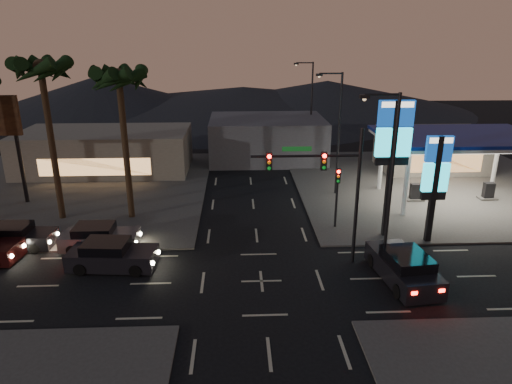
{
  "coord_description": "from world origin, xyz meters",
  "views": [
    {
      "loc": [
        -1.25,
        -21.88,
        12.75
      ],
      "look_at": [
        -0.03,
        6.23,
        3.0
      ],
      "focal_mm": 32.0,
      "sensor_mm": 36.0,
      "label": 1
    }
  ],
  "objects_px": {
    "gas_station": "(460,139)",
    "car_lane_a_front": "(111,256)",
    "car_lane_b_mid": "(16,237)",
    "car_lane_b_front": "(99,238)",
    "pylon_sign_tall": "(393,142)",
    "traffic_signal_mast": "(328,178)",
    "suv_station": "(404,267)",
    "pylon_sign_short": "(436,173)"
  },
  "relations": [
    {
      "from": "pylon_sign_tall",
      "to": "car_lane_a_front",
      "type": "distance_m",
      "value": 18.27
    },
    {
      "from": "pylon_sign_tall",
      "to": "car_lane_b_front",
      "type": "xyz_separation_m",
      "value": [
        -18.43,
        -1.01,
        -5.67
      ]
    },
    {
      "from": "car_lane_b_front",
      "to": "suv_station",
      "type": "xyz_separation_m",
      "value": [
        17.64,
        -4.77,
        0.1
      ]
    },
    {
      "from": "car_lane_a_front",
      "to": "pylon_sign_short",
      "type": "bearing_deg",
      "value": 7.52
    },
    {
      "from": "gas_station",
      "to": "car_lane_b_front",
      "type": "relative_size",
      "value": 2.53
    },
    {
      "from": "car_lane_b_mid",
      "to": "traffic_signal_mast",
      "type": "bearing_deg",
      "value": -8.64
    },
    {
      "from": "suv_station",
      "to": "traffic_signal_mast",
      "type": "bearing_deg",
      "value": 150.16
    },
    {
      "from": "gas_station",
      "to": "traffic_signal_mast",
      "type": "xyz_separation_m",
      "value": [
        -12.24,
        -10.01,
        0.15
      ]
    },
    {
      "from": "pylon_sign_tall",
      "to": "traffic_signal_mast",
      "type": "height_order",
      "value": "pylon_sign_tall"
    },
    {
      "from": "car_lane_b_front",
      "to": "suv_station",
      "type": "relative_size",
      "value": 0.87
    },
    {
      "from": "gas_station",
      "to": "car_lane_b_mid",
      "type": "bearing_deg",
      "value": -167.12
    },
    {
      "from": "car_lane_b_front",
      "to": "suv_station",
      "type": "height_order",
      "value": "suv_station"
    },
    {
      "from": "traffic_signal_mast",
      "to": "car_lane_b_front",
      "type": "height_order",
      "value": "traffic_signal_mast"
    },
    {
      "from": "gas_station",
      "to": "pylon_sign_short",
      "type": "relative_size",
      "value": 1.74
    },
    {
      "from": "traffic_signal_mast",
      "to": "car_lane_b_front",
      "type": "bearing_deg",
      "value": 169.63
    },
    {
      "from": "car_lane_b_front",
      "to": "pylon_sign_short",
      "type": "bearing_deg",
      "value": 0.02
    },
    {
      "from": "pylon_sign_tall",
      "to": "suv_station",
      "type": "height_order",
      "value": "pylon_sign_tall"
    },
    {
      "from": "car_lane_b_front",
      "to": "car_lane_a_front",
      "type": "bearing_deg",
      "value": -61.02
    },
    {
      "from": "pylon_sign_short",
      "to": "suv_station",
      "type": "relative_size",
      "value": 1.27
    },
    {
      "from": "pylon_sign_short",
      "to": "car_lane_b_mid",
      "type": "height_order",
      "value": "pylon_sign_short"
    },
    {
      "from": "pylon_sign_tall",
      "to": "car_lane_b_front",
      "type": "relative_size",
      "value": 1.86
    },
    {
      "from": "car_lane_a_front",
      "to": "car_lane_b_mid",
      "type": "relative_size",
      "value": 1.1
    },
    {
      "from": "pylon_sign_short",
      "to": "car_lane_b_mid",
      "type": "distance_m",
      "value": 26.49
    },
    {
      "from": "gas_station",
      "to": "car_lane_b_front",
      "type": "distance_m",
      "value": 27.35
    },
    {
      "from": "pylon_sign_tall",
      "to": "suv_station",
      "type": "relative_size",
      "value": 1.63
    },
    {
      "from": "pylon_sign_short",
      "to": "car_lane_b_mid",
      "type": "relative_size",
      "value": 1.48
    },
    {
      "from": "gas_station",
      "to": "pylon_sign_short",
      "type": "bearing_deg",
      "value": -123.69
    },
    {
      "from": "car_lane_b_front",
      "to": "suv_station",
      "type": "distance_m",
      "value": 18.27
    },
    {
      "from": "pylon_sign_tall",
      "to": "car_lane_b_mid",
      "type": "xyz_separation_m",
      "value": [
        -23.7,
        -0.63,
        -5.69
      ]
    },
    {
      "from": "pylon_sign_tall",
      "to": "car_lane_b_front",
      "type": "distance_m",
      "value": 19.31
    },
    {
      "from": "car_lane_a_front",
      "to": "suv_station",
      "type": "relative_size",
      "value": 0.94
    },
    {
      "from": "gas_station",
      "to": "car_lane_b_mid",
      "type": "height_order",
      "value": "gas_station"
    },
    {
      "from": "pylon_sign_tall",
      "to": "traffic_signal_mast",
      "type": "bearing_deg",
      "value": -143.48
    },
    {
      "from": "car_lane_b_mid",
      "to": "car_lane_b_front",
      "type": "bearing_deg",
      "value": -4.08
    },
    {
      "from": "pylon_sign_tall",
      "to": "pylon_sign_short",
      "type": "bearing_deg",
      "value": -21.8
    },
    {
      "from": "suv_station",
      "to": "car_lane_b_mid",
      "type": "bearing_deg",
      "value": 167.34
    },
    {
      "from": "traffic_signal_mast",
      "to": "car_lane_b_mid",
      "type": "relative_size",
      "value": 1.69
    },
    {
      "from": "gas_station",
      "to": "traffic_signal_mast",
      "type": "relative_size",
      "value": 1.53
    },
    {
      "from": "gas_station",
      "to": "car_lane_a_front",
      "type": "xyz_separation_m",
      "value": [
        -24.51,
        -10.07,
        -4.32
      ]
    },
    {
      "from": "gas_station",
      "to": "suv_station",
      "type": "bearing_deg",
      "value": -124.05
    },
    {
      "from": "pylon_sign_short",
      "to": "car_lane_b_front",
      "type": "xyz_separation_m",
      "value": [
        -20.93,
        -0.01,
        -3.93
      ]
    },
    {
      "from": "traffic_signal_mast",
      "to": "car_lane_a_front",
      "type": "bearing_deg",
      "value": -179.71
    }
  ]
}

